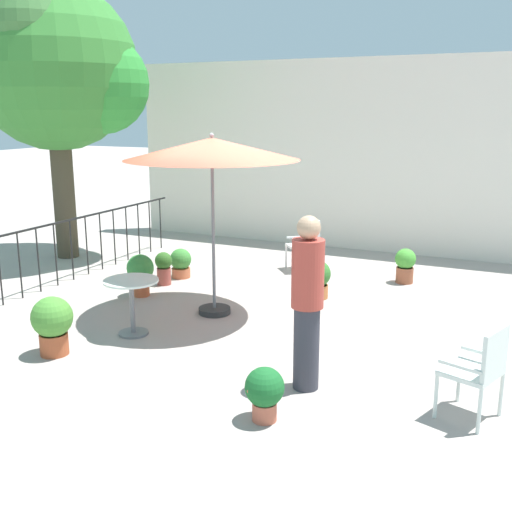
{
  "coord_description": "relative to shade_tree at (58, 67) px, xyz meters",
  "views": [
    {
      "loc": [
        3.4,
        -7.36,
        2.75
      ],
      "look_at": [
        0.0,
        -0.02,
        0.79
      ],
      "focal_mm": 42.85,
      "sensor_mm": 36.0,
      "label": 1
    }
  ],
  "objects": [
    {
      "name": "ground_plane",
      "position": [
        4.57,
        -1.45,
        -3.47
      ],
      "size": [
        60.0,
        60.0,
        0.0
      ],
      "primitive_type": "plane",
      "color": "#A49991"
    },
    {
      "name": "villa_facade",
      "position": [
        4.57,
        3.02,
        -1.62
      ],
      "size": [
        9.41,
        0.3,
        3.7
      ],
      "primitive_type": "cube",
      "color": "silver",
      "rests_on": "ground"
    },
    {
      "name": "terrace_railing",
      "position": [
        1.15,
        -1.45,
        -2.79
      ],
      "size": [
        0.03,
        5.94,
        1.01
      ],
      "color": "black",
      "rests_on": "ground"
    },
    {
      "name": "shade_tree",
      "position": [
        0.0,
        0.0,
        0.0
      ],
      "size": [
        3.1,
        2.95,
        4.94
      ],
      "color": "#473E2D",
      "rests_on": "ground"
    },
    {
      "name": "patio_umbrella_0",
      "position": [
        4.08,
        -1.79,
        -1.25
      ],
      "size": [
        2.31,
        2.31,
        2.45
      ],
      "color": "#2D2D2D",
      "rests_on": "ground"
    },
    {
      "name": "cafe_table_0",
      "position": [
        3.54,
        -2.92,
        -2.98
      ],
      "size": [
        0.68,
        0.68,
        0.71
      ],
      "color": "white",
      "rests_on": "ground"
    },
    {
      "name": "patio_chair_0",
      "position": [
        7.66,
        -3.4,
        -2.95
      ],
      "size": [
        0.58,
        0.61,
        0.9
      ],
      "color": "silver",
      "rests_on": "ground"
    },
    {
      "name": "patio_chair_1",
      "position": [
        4.42,
        0.96,
        -2.96
      ],
      "size": [
        0.68,
        0.68,
        0.9
      ],
      "color": "white",
      "rests_on": "ground"
    },
    {
      "name": "potted_plant_0",
      "position": [
        2.68,
        -1.53,
        -3.1
      ],
      "size": [
        0.41,
        0.41,
        0.64
      ],
      "color": "#B55431",
      "rests_on": "ground"
    },
    {
      "name": "potted_plant_1",
      "position": [
        2.69,
        -0.4,
        -3.22
      ],
      "size": [
        0.36,
        0.36,
        0.49
      ],
      "color": "#C06441",
      "rests_on": "ground"
    },
    {
      "name": "potted_plant_2",
      "position": [
        5.12,
        -0.52,
        -3.17
      ],
      "size": [
        0.4,
        0.4,
        0.57
      ],
      "color": "#C16B39",
      "rests_on": "ground"
    },
    {
      "name": "potted_plant_3",
      "position": [
        5.92,
        -4.21,
        -3.18
      ],
      "size": [
        0.36,
        0.36,
        0.51
      ],
      "color": "#C06149",
      "rests_on": "ground"
    },
    {
      "name": "potted_plant_4",
      "position": [
        2.66,
        -0.88,
        -3.18
      ],
      "size": [
        0.28,
        0.28,
        0.53
      ],
      "color": "#98463C",
      "rests_on": "ground"
    },
    {
      "name": "potted_plant_5",
      "position": [
        3.1,
        -3.83,
        -3.09
      ],
      "size": [
        0.47,
        0.47,
        0.69
      ],
      "color": "#AA4F2E",
      "rests_on": "ground"
    },
    {
      "name": "potted_plant_6",
      "position": [
        6.14,
        0.85,
        -3.17
      ],
      "size": [
        0.33,
        0.33,
        0.57
      ],
      "color": "#9D5237",
      "rests_on": "ground"
    },
    {
      "name": "standing_person",
      "position": [
        6.02,
        -3.43,
        -2.55
      ],
      "size": [
        0.45,
        0.45,
        1.77
      ],
      "color": "#33333D",
      "rests_on": "ground"
    }
  ]
}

